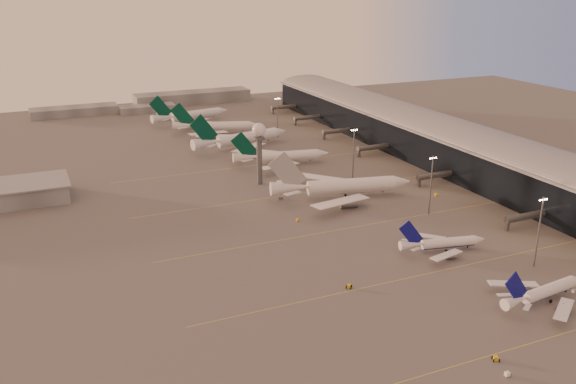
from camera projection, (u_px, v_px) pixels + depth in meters
name	position (u px, v px, depth m)	size (l,w,h in m)	color
ground	(388.00, 301.00, 184.46)	(700.00, 700.00, 0.00)	#4F4D4C
taxiway_markings	(376.00, 222.00, 244.27)	(180.00, 185.25, 0.02)	gold
terminal	(450.00, 145.00, 317.21)	(57.00, 362.00, 23.04)	black
radar_tower	(259.00, 141.00, 283.16)	(6.40, 6.40, 31.10)	#52555A
mast_a	(539.00, 229.00, 202.03)	(3.60, 0.56, 25.00)	#52555A
mast_b	(431.00, 182.00, 248.41)	(3.60, 0.56, 25.00)	#52555A
mast_c	(354.00, 151.00, 294.03)	(3.60, 0.56, 25.00)	#52555A
mast_d	(278.00, 116.00, 371.04)	(3.60, 0.56, 25.00)	#52555A
distant_horizon	(159.00, 102.00, 465.13)	(165.00, 37.50, 9.00)	slate
narrowbody_near	(544.00, 294.00, 182.75)	(35.47, 28.18, 13.88)	white
narrowbody_mid	(443.00, 244.00, 217.18)	(33.07, 26.14, 13.05)	white
widebody_white	(342.00, 189.00, 270.37)	(64.25, 50.96, 22.88)	white
greentail_a	(282.00, 159.00, 319.24)	(51.89, 41.56, 18.99)	white
greentail_b	(242.00, 141.00, 351.26)	(62.77, 50.18, 23.09)	white
greentail_c	(217.00, 128.00, 383.76)	(53.47, 42.49, 20.15)	white
greentail_d	(191.00, 117.00, 414.06)	(57.08, 45.64, 20.98)	white
gsv_truck_a	(509.00, 372.00, 149.01)	(6.08, 2.49, 2.41)	white
gsv_tug_near	(496.00, 359.00, 155.24)	(3.85, 4.59, 1.13)	gold
gsv_catering_a	(574.00, 287.00, 188.75)	(5.02, 3.77, 3.77)	white
gsv_tug_mid	(349.00, 286.00, 191.84)	(4.56, 4.35, 1.13)	gold
gsv_truck_b	(435.00, 238.00, 226.79)	(4.96, 2.75, 1.90)	white
gsv_truck_c	(298.00, 218.00, 245.14)	(5.67, 3.71, 2.16)	gold
gsv_catering_b	(437.00, 191.00, 273.23)	(5.78, 3.24, 4.50)	gold
gsv_tug_far	(281.00, 198.00, 269.83)	(2.81, 3.54, 0.88)	#545759
gsv_tug_hangar	(296.00, 159.00, 329.01)	(3.42, 2.65, 0.86)	#545759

